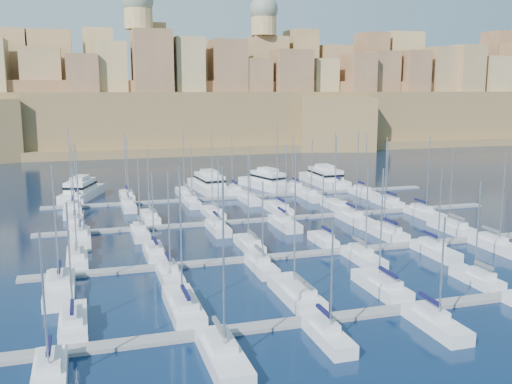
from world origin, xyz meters
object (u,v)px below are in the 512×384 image
object	(u,v)px
sailboat_2	(296,293)
motor_yacht_a	(81,191)
motor_yacht_d	(324,178)
motor_yacht_b	(209,184)
motor_yacht_c	(267,181)
sailboat_0	(73,322)
sailboat_4	(477,278)

from	to	relation	value
sailboat_2	motor_yacht_a	world-z (taller)	sailboat_2
motor_yacht_d	motor_yacht_b	bearing A→B (deg)	-178.82
motor_yacht_c	sailboat_0	bearing A→B (deg)	-121.33
motor_yacht_b	motor_yacht_d	world-z (taller)	same
sailboat_4	motor_yacht_c	size ratio (longest dim) A/B	0.74
sailboat_0	motor_yacht_d	xyz separation A→B (m)	(57.97, 71.34, 1.00)
motor_yacht_a	motor_yacht_b	size ratio (longest dim) A/B	0.93
sailboat_0	motor_yacht_b	distance (m)	76.46
sailboat_4	motor_yacht_b	size ratio (longest dim) A/B	0.71
sailboat_0	motor_yacht_c	world-z (taller)	sailboat_0
motor_yacht_a	sailboat_0	bearing A→B (deg)	-90.85
motor_yacht_a	motor_yacht_c	world-z (taller)	same
sailboat_0	motor_yacht_c	xyz separation A→B (m)	(42.74, 70.22, 1.00)
motor_yacht_b	motor_yacht_c	bearing A→B (deg)	-2.19
motor_yacht_d	motor_yacht_a	bearing A→B (deg)	-178.66
motor_yacht_d	sailboat_0	bearing A→B (deg)	-129.10
sailboat_2	sailboat_4	world-z (taller)	sailboat_2
sailboat_0	motor_yacht_b	bearing A→B (deg)	67.70
sailboat_4	motor_yacht_a	world-z (taller)	sailboat_4
motor_yacht_b	motor_yacht_a	bearing A→B (deg)	-178.50
sailboat_2	sailboat_0	bearing A→B (deg)	-177.73
sailboat_0	sailboat_2	bearing A→B (deg)	2.27
motor_yacht_b	motor_yacht_d	xyz separation A→B (m)	(28.97, 0.60, -0.00)
motor_yacht_b	motor_yacht_c	world-z (taller)	same
sailboat_2	motor_yacht_a	size ratio (longest dim) A/B	1.01
sailboat_4	motor_yacht_d	distance (m)	72.79
motor_yacht_a	motor_yacht_b	xyz separation A→B (m)	(27.97, 0.73, 0.00)
sailboat_4	motor_yacht_a	bearing A→B (deg)	122.72
motor_yacht_a	motor_yacht_c	size ratio (longest dim) A/B	0.97
sailboat_4	motor_yacht_b	xyz separation A→B (m)	(-17.33, 71.25, 1.00)
sailboat_0	motor_yacht_a	xyz separation A→B (m)	(1.04, 70.01, 1.00)
motor_yacht_d	motor_yacht_c	bearing A→B (deg)	-175.79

